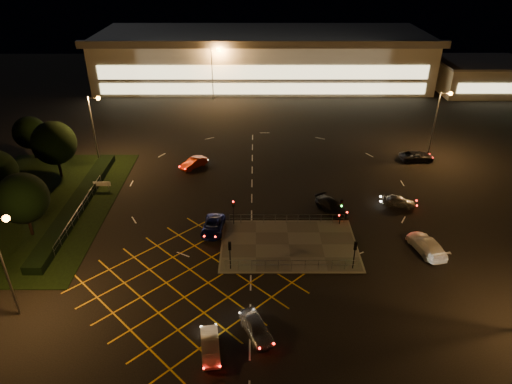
{
  "coord_description": "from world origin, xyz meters",
  "views": [
    {
      "loc": [
        -1.55,
        -41.42,
        28.44
      ],
      "look_at": [
        -1.47,
        6.04,
        2.0
      ],
      "focal_mm": 32.0,
      "sensor_mm": 36.0,
      "label": 1
    }
  ],
  "objects_px": {
    "signal_ne": "(341,207)",
    "car_far_dkgrey": "(332,206)",
    "signal_nw": "(233,207)",
    "car_left_blue": "(213,226)",
    "car_circ_red": "(194,163)",
    "car_east_grey": "(417,156)",
    "car_queue_white": "(210,346)",
    "car_approach_white": "(427,245)",
    "signal_se": "(355,250)",
    "signal_sw": "(230,250)",
    "car_near_silver": "(256,327)",
    "car_right_silver": "(399,201)"
  },
  "relations": [
    {
      "from": "car_east_grey",
      "to": "car_approach_white",
      "type": "height_order",
      "value": "car_approach_white"
    },
    {
      "from": "signal_ne",
      "to": "car_approach_white",
      "type": "height_order",
      "value": "signal_ne"
    },
    {
      "from": "car_queue_white",
      "to": "car_far_dkgrey",
      "type": "distance_m",
      "value": 24.67
    },
    {
      "from": "car_right_silver",
      "to": "signal_ne",
      "type": "bearing_deg",
      "value": 132.96
    },
    {
      "from": "signal_ne",
      "to": "car_near_silver",
      "type": "distance_m",
      "value": 18.97
    },
    {
      "from": "signal_sw",
      "to": "car_left_blue",
      "type": "xyz_separation_m",
      "value": [
        -2.24,
        6.73,
        -1.71
      ]
    },
    {
      "from": "car_left_blue",
      "to": "car_circ_red",
      "type": "distance_m",
      "value": 16.61
    },
    {
      "from": "signal_ne",
      "to": "car_east_grey",
      "type": "distance_m",
      "value": 22.16
    },
    {
      "from": "car_left_blue",
      "to": "car_far_dkgrey",
      "type": "bearing_deg",
      "value": 22.11
    },
    {
      "from": "car_circ_red",
      "to": "signal_nw",
      "type": "bearing_deg",
      "value": -25.54
    },
    {
      "from": "car_near_silver",
      "to": "car_circ_red",
      "type": "xyz_separation_m",
      "value": [
        -8.79,
        31.2,
        -0.03
      ]
    },
    {
      "from": "car_right_silver",
      "to": "car_east_grey",
      "type": "distance_m",
      "value": 14.34
    },
    {
      "from": "signal_sw",
      "to": "car_far_dkgrey",
      "type": "distance_m",
      "value": 16.0
    },
    {
      "from": "signal_nw",
      "to": "car_far_dkgrey",
      "type": "xyz_separation_m",
      "value": [
        11.5,
        3.01,
        -1.68
      ]
    },
    {
      "from": "signal_nw",
      "to": "signal_se",
      "type": "bearing_deg",
      "value": -33.65
    },
    {
      "from": "signal_se",
      "to": "car_near_silver",
      "type": "distance_m",
      "value": 12.75
    },
    {
      "from": "signal_sw",
      "to": "car_far_dkgrey",
      "type": "bearing_deg",
      "value": -136.29
    },
    {
      "from": "signal_ne",
      "to": "car_far_dkgrey",
      "type": "bearing_deg",
      "value": 99.48
    },
    {
      "from": "car_far_dkgrey",
      "to": "car_approach_white",
      "type": "xyz_separation_m",
      "value": [
        8.64,
        -8.03,
        0.1
      ]
    },
    {
      "from": "car_left_blue",
      "to": "car_circ_red",
      "type": "relative_size",
      "value": 1.12
    },
    {
      "from": "signal_sw",
      "to": "car_queue_white",
      "type": "relative_size",
      "value": 0.8
    },
    {
      "from": "car_circ_red",
      "to": "signal_se",
      "type": "bearing_deg",
      "value": -9.78
    },
    {
      "from": "car_near_silver",
      "to": "car_queue_white",
      "type": "xyz_separation_m",
      "value": [
        -3.6,
        -1.86,
        -0.08
      ]
    },
    {
      "from": "car_left_blue",
      "to": "car_approach_white",
      "type": "height_order",
      "value": "car_approach_white"
    },
    {
      "from": "car_near_silver",
      "to": "car_far_dkgrey",
      "type": "distance_m",
      "value": 21.34
    },
    {
      "from": "signal_sw",
      "to": "car_east_grey",
      "type": "distance_m",
      "value": 36.16
    },
    {
      "from": "signal_nw",
      "to": "car_circ_red",
      "type": "height_order",
      "value": "signal_nw"
    },
    {
      "from": "signal_nw",
      "to": "car_far_dkgrey",
      "type": "bearing_deg",
      "value": 14.65
    },
    {
      "from": "signal_ne",
      "to": "car_far_dkgrey",
      "type": "distance_m",
      "value": 3.48
    },
    {
      "from": "car_circ_red",
      "to": "car_east_grey",
      "type": "relative_size",
      "value": 0.86
    },
    {
      "from": "car_left_blue",
      "to": "car_far_dkgrey",
      "type": "height_order",
      "value": "car_far_dkgrey"
    },
    {
      "from": "car_right_silver",
      "to": "car_approach_white",
      "type": "relative_size",
      "value": 0.72
    },
    {
      "from": "car_east_grey",
      "to": "car_circ_red",
      "type": "bearing_deg",
      "value": 91.18
    },
    {
      "from": "car_approach_white",
      "to": "car_right_silver",
      "type": "bearing_deg",
      "value": -101.25
    },
    {
      "from": "car_right_silver",
      "to": "car_circ_red",
      "type": "distance_m",
      "value": 28.17
    },
    {
      "from": "car_left_blue",
      "to": "car_circ_red",
      "type": "xyz_separation_m",
      "value": [
        -4.04,
        16.11,
        0.04
      ]
    },
    {
      "from": "car_near_silver",
      "to": "car_approach_white",
      "type": "height_order",
      "value": "car_approach_white"
    },
    {
      "from": "signal_nw",
      "to": "signal_ne",
      "type": "bearing_deg",
      "value": 0.0
    },
    {
      "from": "signal_sw",
      "to": "car_far_dkgrey",
      "type": "height_order",
      "value": "signal_sw"
    },
    {
      "from": "signal_nw",
      "to": "car_queue_white",
      "type": "distance_m",
      "value": 18.32
    },
    {
      "from": "signal_nw",
      "to": "signal_ne",
      "type": "distance_m",
      "value": 12.0
    },
    {
      "from": "car_near_silver",
      "to": "signal_se",
      "type": "bearing_deg",
      "value": 18.52
    },
    {
      "from": "signal_ne",
      "to": "car_queue_white",
      "type": "xyz_separation_m",
      "value": [
        -13.09,
        -18.21,
        -1.72
      ]
    },
    {
      "from": "car_circ_red",
      "to": "car_east_grey",
      "type": "height_order",
      "value": "car_circ_red"
    },
    {
      "from": "car_approach_white",
      "to": "car_circ_red",
      "type": "bearing_deg",
      "value": -50.43
    },
    {
      "from": "car_queue_white",
      "to": "car_left_blue",
      "type": "xyz_separation_m",
      "value": [
        -1.15,
        16.95,
        0.01
      ]
    },
    {
      "from": "signal_ne",
      "to": "car_near_silver",
      "type": "bearing_deg",
      "value": -120.14
    },
    {
      "from": "car_circ_red",
      "to": "car_far_dkgrey",
      "type": "bearing_deg",
      "value": 7.87
    },
    {
      "from": "car_queue_white",
      "to": "car_far_dkgrey",
      "type": "relative_size",
      "value": 0.83
    },
    {
      "from": "signal_se",
      "to": "car_circ_red",
      "type": "height_order",
      "value": "signal_se"
    }
  ]
}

